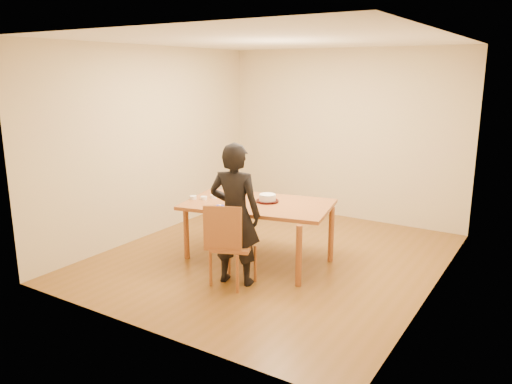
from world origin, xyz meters
The scene contains 16 objects.
room_shell centered at (0.00, 0.34, 1.35)m, with size 4.00×4.50×2.70m.
dining_table centered at (-0.11, -0.18, 0.73)m, with size 1.79×1.06×0.04m, color brown.
dining_chair centered at (0.04, -0.95, 0.45)m, with size 0.42×0.42×0.04m, color brown.
cake_plate centered at (-0.03, -0.08, 0.76)m, with size 0.29×0.29×0.02m, color red.
cake centered at (-0.03, -0.08, 0.81)m, with size 0.21×0.21×0.07m, color white.
frosting_dome centered at (-0.03, -0.08, 0.85)m, with size 0.20×0.20×0.03m, color white.
frosting_tub centered at (-0.27, -0.55, 0.80)m, with size 0.10×0.10×0.09m, color white.
frosting_lid centered at (-0.41, -0.57, 0.76)m, with size 0.11×0.11×0.01m, color #181DA2.
frosting_dollop centered at (-0.41, -0.57, 0.77)m, with size 0.04×0.04×0.02m, color white.
ramekin_green centered at (-0.78, -0.41, 0.77)m, with size 0.08×0.08×0.04m, color white.
ramekin_yellow centered at (-0.72, -0.27, 0.77)m, with size 0.09×0.09×0.04m, color white.
ramekin_multi centered at (-0.91, -0.46, 0.77)m, with size 0.09×0.09×0.04m, color white.
candy_box_pink centered at (-0.72, 0.13, 0.76)m, with size 0.14×0.07×0.02m, color #CC3065.
candy_box_green centered at (-0.72, 0.13, 0.78)m, with size 0.12×0.06×0.02m, color #1B931C.
spatula centered at (-0.20, -0.58, 0.76)m, with size 0.17×0.02×0.01m, color black.
person centered at (0.04, -0.91, 0.80)m, with size 0.59×0.38×1.61m, color black.
Camera 1 is at (3.06, -5.27, 2.35)m, focal length 35.00 mm.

